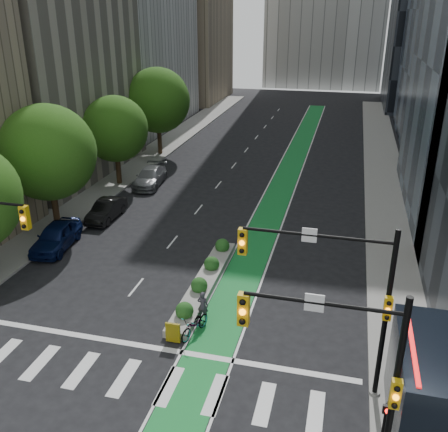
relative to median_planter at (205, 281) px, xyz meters
The scene contains 20 objects.
ground 7.15m from the median_planter, 99.68° to the right, with size 160.00×160.00×0.00m, color black.
sidewalk_left 22.18m from the median_planter, 125.89° to the left, with size 3.60×90.00×0.15m, color gray.
sidewalk_right 20.86m from the median_planter, 59.45° to the left, with size 3.60×90.00×0.15m, color gray.
bike_lane_paint 23.04m from the median_planter, 85.52° to the left, with size 2.20×70.00×0.01m, color #167C32.
building_beige 30.84m from the median_planter, 141.34° to the left, with size 14.00×18.00×30.00m, color #B7AD99.
building_tan_far 63.92m from the median_planter, 109.78° to the left, with size 14.00×16.00×26.00m, color tan.
building_dark_end 65.23m from the median_planter, 72.86° to the left, with size 14.00×18.00×28.00m, color black.
tree_mid 14.16m from the median_planter, 157.87° to the left, with size 6.40×6.40×8.78m.
tree_midfar 19.84m from the median_planter, 129.19° to the left, with size 5.60×5.60×7.76m.
tree_far 28.29m from the median_planter, 116.05° to the left, with size 6.60×6.60×9.00m.
signal_right 10.89m from the median_planter, 41.32° to the right, with size 5.82×0.51×7.20m.
signal_far_right 14.22m from the median_planter, 54.91° to the right, with size 4.82×0.51×7.20m.
median_planter is the anchor object (origin of this frame).
parking_canopy 13.70m from the median_planter, 36.19° to the right, with size 3.20×5.00×3.85m.
ped_signal_post 13.29m from the median_planter, 46.58° to the right, with size 0.32×0.43×2.46m.
bicycle 4.47m from the median_planter, 79.68° to the right, with size 0.73×2.10×1.10m, color gray.
cyclist 3.20m from the median_planter, 75.40° to the right, with size 0.57×0.37×1.56m, color #36323C.
parked_car_left_near 10.90m from the median_planter, 167.66° to the left, with size 1.95×4.84×1.65m, color #0B1744.
parked_car_left_mid 12.28m from the median_planter, 142.31° to the left, with size 1.50×4.30×1.42m, color black.
parked_car_left_far 18.11m from the median_planter, 121.59° to the left, with size 2.13×5.23×1.52m, color slate.
Camera 1 is at (8.20, -16.21, 14.43)m, focal length 40.00 mm.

